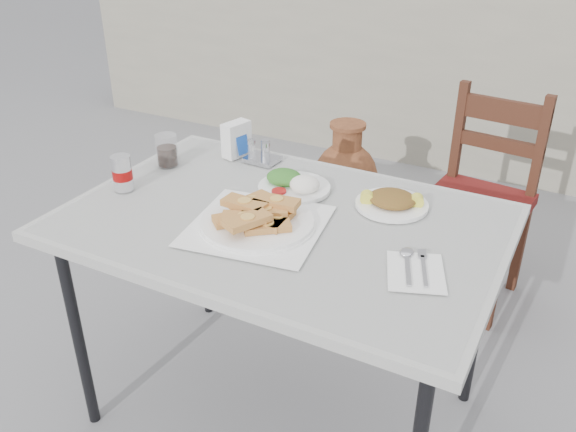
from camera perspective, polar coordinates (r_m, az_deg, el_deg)
The scene contains 13 objects.
ground at distance 2.52m, azimuth -0.61°, elevation -15.80°, with size 80.00×80.00×0.00m, color slate.
cafe_table at distance 1.96m, azimuth -0.57°, elevation -1.55°, with size 1.38×0.93×0.84m.
pide_plate at distance 1.86m, azimuth -2.90°, elevation 0.04°, with size 0.45×0.45×0.08m.
salad_rice_plate at distance 2.10m, azimuth 0.52°, elevation 3.08°, with size 0.25×0.25×0.06m.
salad_chopped_plate at distance 2.01m, azimuth 9.71°, elevation 1.39°, with size 0.24×0.24×0.05m.
soda_can at distance 2.16m, azimuth -15.25°, elevation 3.92°, with size 0.07×0.07×0.12m.
cola_glass at distance 2.33m, azimuth -11.25°, elevation 5.91°, with size 0.08×0.08×0.12m.
napkin_holder at distance 2.36m, azimuth -4.84°, elevation 7.18°, with size 0.09×0.12×0.13m.
condiment_caddy at distance 2.32m, azimuth -2.48°, elevation 5.83°, with size 0.13×0.10×0.09m.
cutlery_napkin at distance 1.71m, azimuth 11.75°, elevation -4.80°, with size 0.21×0.24×0.01m.
chair at distance 2.91m, azimuth 17.50°, elevation 1.65°, with size 0.48×0.48×0.98m.
terracotta_urn at distance 3.40m, azimuth 5.36°, elevation 3.07°, with size 0.38×0.38×0.66m.
back_wall at distance 4.33m, azimuth 15.62°, elevation 11.96°, with size 6.00×0.25×1.20m, color gray.
Camera 1 is at (0.86, -1.58, 1.76)m, focal length 38.00 mm.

